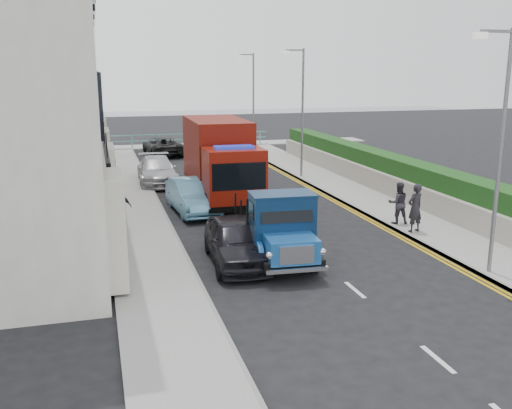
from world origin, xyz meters
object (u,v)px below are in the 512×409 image
red_lorry (220,159)px  pedestrian_east_near (415,208)px  lamp_mid (300,106)px  bedford_lorry (281,232)px  lamp_near (498,140)px  parked_car_front (236,241)px  lamp_far (252,97)px

red_lorry → pedestrian_east_near: 9.15m
lamp_mid → bedford_lorry: size_ratio=1.42×
lamp_near → red_lorry: size_ratio=0.98×
parked_car_front → red_lorry: bearing=84.5°
lamp_far → red_lorry: size_ratio=0.98×
lamp_far → pedestrian_east_near: (0.22, -21.65, -2.98)m
red_lorry → parked_car_front: size_ratio=1.68×
lamp_mid → bedford_lorry: 14.82m
lamp_near → parked_car_front: lamp_near is taller
red_lorry → parked_car_front: 8.59m
lamp_far → bedford_lorry: size_ratio=1.42×
red_lorry → pedestrian_east_near: red_lorry is taller
pedestrian_east_near → lamp_near: bearing=70.8°
bedford_lorry → red_lorry: (0.05, 8.91, 0.93)m
lamp_near → lamp_mid: 16.00m
parked_car_front → lamp_far: bearing=77.1°
lamp_near → parked_car_front: (-6.78, 3.07, -3.27)m
lamp_near → red_lorry: lamp_near is taller
parked_car_front → bedford_lorry: bearing=-18.3°
lamp_near → pedestrian_east_near: 5.28m
lamp_near → bedford_lorry: size_ratio=1.42×
lamp_mid → red_lorry: size_ratio=0.98×
lamp_far → parked_car_front: (-6.78, -22.93, -3.27)m
lamp_mid → parked_car_front: size_ratio=1.65×
lamp_near → lamp_far: size_ratio=1.00×
lamp_mid → lamp_near: bearing=-90.0°
bedford_lorry → pedestrian_east_near: (5.72, 1.79, -0.03)m
lamp_far → bedford_lorry: 24.26m
lamp_near → bedford_lorry: bearing=155.0°
lamp_near → parked_car_front: size_ratio=1.65×
bedford_lorry → parked_car_front: size_ratio=1.16×
lamp_mid → parked_car_front: (-6.78, -12.93, -3.27)m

